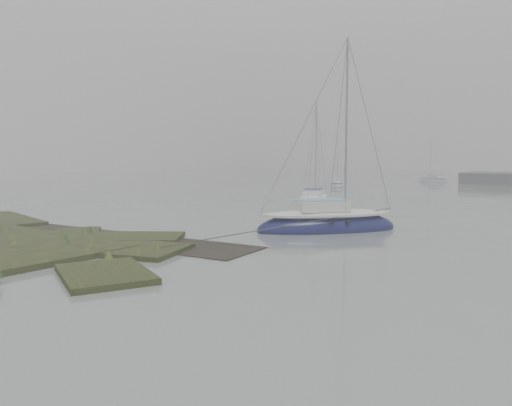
% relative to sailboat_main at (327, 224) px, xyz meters
% --- Properties ---
extents(ground, '(160.00, 160.00, 0.00)m').
position_rel_sailboat_main_xyz_m(ground, '(-1.49, 18.01, -0.32)').
color(ground, slate).
rests_on(ground, ground).
extents(sailboat_main, '(6.49, 7.00, 10.17)m').
position_rel_sailboat_main_xyz_m(sailboat_main, '(0.00, 0.00, 0.00)').
color(sailboat_main, '#0E113C').
rests_on(sailboat_main, ground).
extents(sailboat_white, '(3.88, 6.18, 8.29)m').
position_rel_sailboat_main_xyz_m(sailboat_white, '(-6.51, 10.08, -0.06)').
color(sailboat_white, silver).
rests_on(sailboat_white, ground).
extents(sailboat_far_a, '(3.56, 4.94, 6.71)m').
position_rel_sailboat_main_xyz_m(sailboat_far_a, '(-15.61, 31.61, -0.11)').
color(sailboat_far_a, '#A0A6AA').
rests_on(sailboat_far_a, ground).
extents(sailboat_far_c, '(5.08, 3.25, 6.82)m').
position_rel_sailboat_main_xyz_m(sailboat_far_c, '(-9.62, 49.10, -0.10)').
color(sailboat_far_c, '#A6AAAF').
rests_on(sailboat_far_c, ground).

